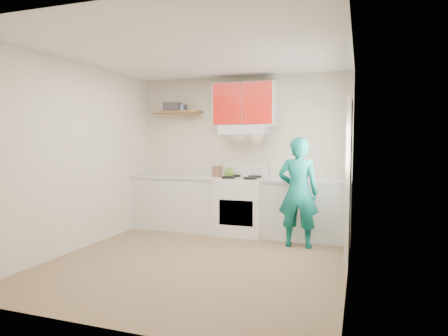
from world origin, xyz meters
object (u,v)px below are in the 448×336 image
at_px(kettle, 229,172).
at_px(tin, 182,108).
at_px(stove, 242,206).
at_px(person, 298,192).
at_px(crock, 217,172).

bearing_deg(kettle, tin, -161.27).
distance_m(stove, person, 1.15).
xyz_separation_m(kettle, person, (1.23, -0.57, -0.21)).
relative_size(kettle, person, 0.11).
bearing_deg(tin, person, -16.90).
relative_size(stove, kettle, 5.14).
distance_m(kettle, crock, 0.21).
distance_m(tin, kettle, 1.42).
bearing_deg(tin, kettle, -5.09).
bearing_deg(stove, person, -26.49).
relative_size(tin, person, 0.11).
height_order(crock, person, person).
height_order(kettle, person, person).
xyz_separation_m(stove, crock, (-0.45, 0.05, 0.54)).
bearing_deg(stove, kettle, 162.70).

